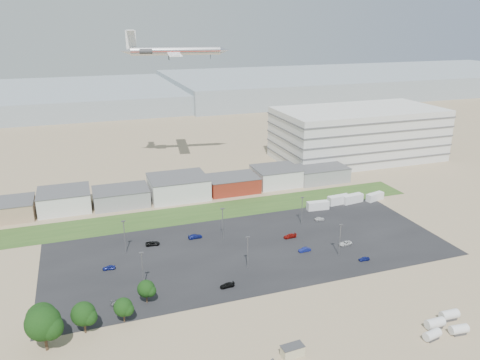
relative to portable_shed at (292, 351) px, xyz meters
name	(u,v)px	position (x,y,z in m)	size (l,w,h in m)	color
ground	(259,285)	(3.55, 27.75, -1.21)	(700.00, 700.00, 0.00)	#8B7558
parking_lot	(250,249)	(8.55, 47.75, -1.20)	(120.00, 50.00, 0.01)	black
grass_strip	(206,212)	(3.55, 79.75, -1.20)	(160.00, 16.00, 0.02)	#2D4F1D
hills_backdrop	(171,93)	(43.55, 342.75, 3.29)	(700.00, 200.00, 9.00)	gray
building_row	(150,190)	(-13.45, 98.75, 2.79)	(170.00, 20.00, 8.00)	silver
parking_garage	(358,134)	(93.55, 122.75, 11.29)	(80.00, 40.00, 25.00)	silver
portable_shed	(292,351)	(0.00, 0.00, 0.00)	(4.80, 2.49, 2.42)	#BFB890
storage_tank_nw	(435,323)	(34.16, -2.25, 0.10)	(4.36, 2.18, 2.61)	silver
storage_tank_ne	(449,315)	(39.54, -0.76, 0.09)	(4.34, 2.17, 2.61)	silver
storage_tank_sw	(432,335)	(30.86, -5.24, -0.02)	(3.97, 1.99, 2.38)	silver
storage_tank_se	(459,329)	(37.69, -5.69, 0.00)	(4.04, 2.02, 2.42)	silver
box_trailer_a	(318,206)	(42.84, 68.72, 0.31)	(8.09, 2.53, 3.04)	silver
box_trailer_b	(339,200)	(52.89, 71.06, 0.42)	(8.71, 2.72, 3.26)	silver
box_trailer_c	(352,199)	(58.48, 70.43, 0.39)	(8.50, 2.66, 3.19)	silver
box_trailer_d	(375,197)	(68.06, 69.75, 0.22)	(7.60, 2.38, 2.85)	silver
tree_far_left	(43,326)	(-47.87, 18.65, 4.66)	(7.83, 7.83, 11.74)	black
tree_left	(42,321)	(-48.38, 21.91, 3.97)	(6.91, 6.91, 10.36)	black
tree_mid	(84,316)	(-40.05, 22.00, 3.09)	(5.72, 5.72, 8.59)	black
tree_right	(123,309)	(-31.48, 23.16, 2.26)	(4.63, 4.63, 6.94)	black
tree_near	(146,290)	(-25.39, 29.25, 2.23)	(4.59, 4.59, 6.88)	black
lightpole_front_l	(143,270)	(-25.08, 36.80, 3.77)	(1.17, 0.49, 9.95)	slate
lightpole_front_m	(248,252)	(3.85, 37.23, 3.55)	(1.12, 0.47, 9.51)	slate
lightpole_front_r	(340,240)	(31.88, 35.34, 3.70)	(1.15, 0.48, 9.82)	slate
lightpole_back_l	(125,237)	(-27.32, 57.70, 3.92)	(1.21, 0.50, 10.25)	slate
lightpole_back_m	(223,224)	(2.48, 56.08, 4.19)	(1.27, 0.53, 10.79)	slate
lightpole_back_r	(302,210)	(31.70, 59.67, 3.51)	(1.11, 0.46, 9.44)	slate
airliner	(176,51)	(7.14, 137.88, 51.88)	(47.69, 32.51, 14.09)	silver
parked_car_0	(345,243)	(37.09, 40.28, -0.61)	(1.97, 4.27, 1.19)	silver
parked_car_1	(305,250)	(23.28, 40.54, -0.59)	(1.31, 3.77, 1.24)	navy
parked_car_2	(364,259)	(36.96, 29.90, -0.66)	(1.28, 3.19, 1.09)	navy
parked_car_3	(227,285)	(-4.67, 29.40, -0.64)	(1.59, 3.91, 1.13)	black
parked_car_5	(109,268)	(-32.90, 48.96, -0.61)	(1.41, 3.50, 1.19)	navy
parked_car_6	(195,236)	(-5.43, 60.24, -0.56)	(1.83, 4.49, 1.30)	navy
parked_car_8	(320,219)	(38.70, 59.70, -0.62)	(1.38, 3.44, 1.17)	silver
parked_car_9	(153,243)	(-19.02, 59.80, -0.60)	(2.01, 4.36, 1.21)	black
parked_car_10	(119,303)	(-31.95, 30.59, -0.65)	(1.57, 3.87, 1.12)	#595B5E
parked_car_12	(290,236)	(23.16, 50.56, -0.59)	(1.72, 4.24, 1.23)	maroon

